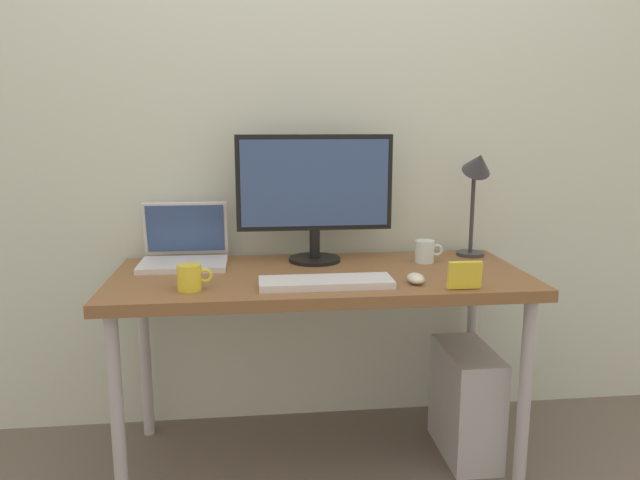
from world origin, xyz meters
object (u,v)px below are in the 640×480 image
(desk, at_px, (320,290))
(photo_frame, at_px, (465,275))
(laptop, at_px, (184,249))
(mouse, at_px, (416,278))
(computer_tower, at_px, (466,402))
(coffee_mug, at_px, (190,277))
(monitor, at_px, (314,190))
(keyboard, at_px, (327,282))
(desk_lamp, at_px, (477,180))
(glass_cup, at_px, (425,251))

(desk, bearing_deg, photo_frame, -31.32)
(laptop, relative_size, photo_frame, 2.91)
(mouse, xyz_separation_m, computer_tower, (0.25, 0.15, -0.53))
(laptop, bearing_deg, coffee_mug, -81.39)
(coffee_mug, height_order, photo_frame, photo_frame)
(coffee_mug, bearing_deg, monitor, 39.07)
(keyboard, relative_size, coffee_mug, 3.93)
(laptop, distance_m, mouse, 0.88)
(mouse, bearing_deg, laptop, 154.91)
(desk_lamp, height_order, glass_cup, desk_lamp)
(coffee_mug, bearing_deg, desk_lamp, 18.32)
(photo_frame, bearing_deg, computer_tower, 63.60)
(keyboard, bearing_deg, mouse, -0.32)
(mouse, bearing_deg, monitor, 130.34)
(desk_lamp, distance_m, computer_tower, 0.85)
(monitor, distance_m, keyboard, 0.45)
(keyboard, relative_size, glass_cup, 4.03)
(desk, xyz_separation_m, photo_frame, (0.44, -0.27, 0.11))
(photo_frame, bearing_deg, desk_lamp, 66.27)
(monitor, bearing_deg, glass_cup, -8.65)
(glass_cup, relative_size, computer_tower, 0.26)
(keyboard, height_order, photo_frame, photo_frame)
(mouse, bearing_deg, computer_tower, 30.07)
(desk, height_order, desk_lamp, desk_lamp)
(desk, height_order, photo_frame, photo_frame)
(desk, height_order, glass_cup, glass_cup)
(keyboard, height_order, coffee_mug, coffee_mug)
(mouse, xyz_separation_m, coffee_mug, (-0.74, 0.00, 0.03))
(glass_cup, relative_size, photo_frame, 0.99)
(coffee_mug, distance_m, photo_frame, 0.88)
(coffee_mug, relative_size, computer_tower, 0.27)
(desk_lamp, bearing_deg, coffee_mug, -161.68)
(desk, distance_m, computer_tower, 0.71)
(monitor, distance_m, coffee_mug, 0.61)
(photo_frame, bearing_deg, monitor, 134.43)
(laptop, relative_size, desk_lamp, 0.73)
(desk_lamp, height_order, keyboard, desk_lamp)
(desk, xyz_separation_m, keyboard, (0.00, -0.17, 0.08))
(mouse, relative_size, photo_frame, 0.82)
(desk, bearing_deg, computer_tower, -3.06)
(desk, relative_size, photo_frame, 13.38)
(mouse, bearing_deg, photo_frame, -33.67)
(monitor, height_order, glass_cup, monitor)
(laptop, bearing_deg, desk, -21.73)
(photo_frame, xyz_separation_m, computer_tower, (0.12, 0.24, -0.56))
(desk_lamp, relative_size, keyboard, 1.00)
(desk, bearing_deg, mouse, -30.23)
(laptop, distance_m, glass_cup, 0.92)
(desk, height_order, monitor, monitor)
(monitor, relative_size, keyboard, 1.35)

